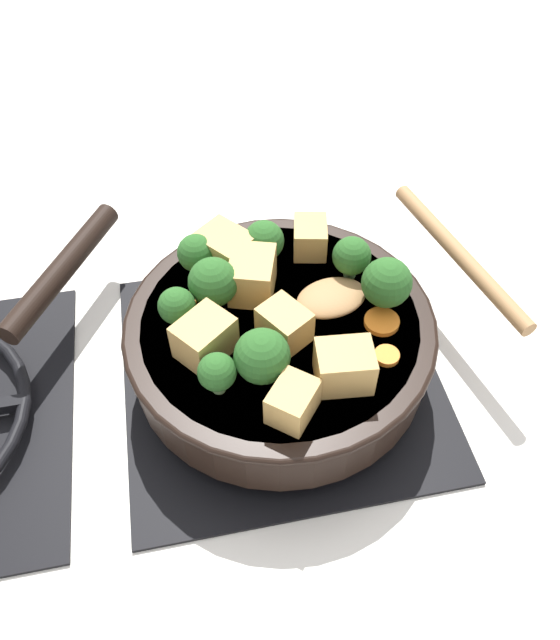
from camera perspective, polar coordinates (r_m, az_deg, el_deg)
ground_plane at (r=0.63m, az=-0.00°, el=-4.87°), size 2.40×2.40×0.00m
front_burner_grate at (r=0.62m, az=-0.00°, el=-4.23°), size 0.31×0.31×0.03m
skillet_pan at (r=0.59m, az=-0.27°, el=-1.50°), size 0.35×0.40×0.06m
wooden_spoon at (r=0.61m, az=11.19°, el=4.23°), size 0.21×0.21×0.02m
tofu_cube_center_large at (r=0.50m, az=1.18°, el=-7.48°), size 0.05×0.05×0.03m
tofu_cube_near_handle at (r=0.62m, az=2.77°, el=7.55°), size 0.05×0.04×0.03m
tofu_cube_east_chunk at (r=0.58m, az=-2.55°, el=4.09°), size 0.06×0.05×0.04m
tofu_cube_west_chunk at (r=0.54m, az=-0.03°, el=-0.49°), size 0.05×0.05×0.03m
tofu_cube_back_piece at (r=0.61m, az=-5.03°, el=6.32°), size 0.06×0.06×0.04m
tofu_cube_front_piece at (r=0.52m, az=5.89°, el=-4.25°), size 0.04×0.05×0.04m
tofu_cube_mid_small at (r=0.54m, az=-6.92°, el=-1.63°), size 0.06×0.06×0.04m
broccoli_floret_near_spoon at (r=0.57m, az=9.76°, el=3.28°), size 0.05×0.05×0.05m
broccoli_floret_center_top at (r=0.59m, az=6.57°, el=5.80°), size 0.04×0.04×0.04m
broccoli_floret_east_rim at (r=0.56m, az=-9.41°, el=1.23°), size 0.03×0.03×0.04m
broccoli_floret_west_rim at (r=0.51m, az=-1.65°, el=-3.36°), size 0.05×0.05×0.05m
broccoli_floret_north_edge at (r=0.60m, az=-7.65°, el=6.05°), size 0.04×0.04×0.04m
broccoli_floret_south_cluster at (r=0.60m, az=-1.35°, el=7.25°), size 0.04×0.04×0.05m
broccoli_floret_mid_floret at (r=0.56m, az=-6.14°, el=3.43°), size 0.05×0.05×0.05m
broccoli_floret_small_inner at (r=0.51m, az=-5.77°, el=-4.80°), size 0.03×0.03×0.04m
carrot_slice_orange_thin at (r=0.55m, az=9.73°, el=-3.23°), size 0.02×0.02×0.01m
carrot_slice_near_center at (r=0.59m, az=-9.22°, el=1.48°), size 0.03×0.03×0.01m
carrot_slice_edge_slice at (r=0.57m, az=9.28°, el=-0.15°), size 0.03×0.03×0.01m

